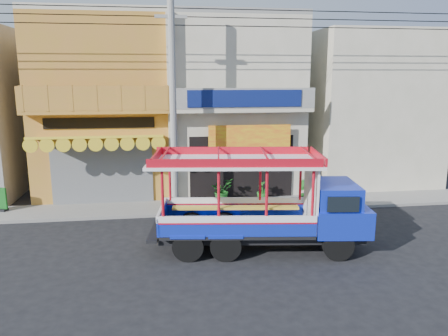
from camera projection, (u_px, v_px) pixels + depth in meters
The scene contains 12 objects.
ground at pixel (209, 243), 14.53m from camera, with size 90.00×90.00×0.00m, color black.
sidewalk at pixel (199, 207), 18.40m from camera, with size 30.00×2.00×0.12m, color slate.
shophouse_left at pixel (107, 105), 20.85m from camera, with size 6.00×7.50×8.24m.
shophouse_right at pixel (231, 104), 21.68m from camera, with size 6.00×6.75×8.24m.
party_pilaster at pixel (172, 112), 18.27m from camera, with size 0.35×0.30×8.00m, color #BBB599.
filler_building_right at pixel (364, 109), 22.74m from camera, with size 6.00×6.00×7.60m, color #BBB599.
utility_pole at pixel (177, 87), 16.58m from camera, with size 28.00×0.26×9.00m.
songthaew_truck at pixel (276, 203), 13.74m from camera, with size 6.99×3.03×3.16m.
green_sign at pixel (0, 201), 17.54m from camera, with size 0.62×0.45×0.97m.
potted_plant_a at pixel (222, 190), 18.82m from camera, with size 0.93×0.81×1.03m, color #1B5F1C.
potted_plant_b at pixel (305, 192), 18.45m from camera, with size 0.57×0.46×1.03m, color #1B5F1C.
potted_plant_c at pixel (262, 190), 19.05m from camera, with size 0.50×0.50×0.89m, color #1B5F1C.
Camera 1 is at (-1.43, -13.64, 5.44)m, focal length 35.00 mm.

